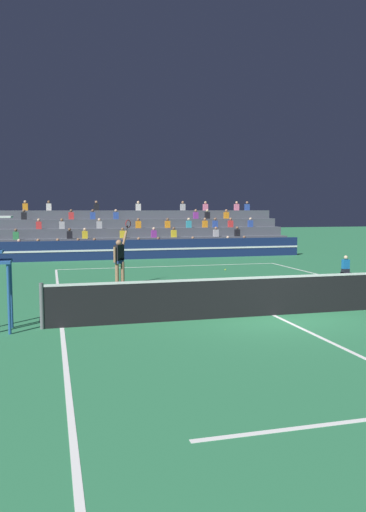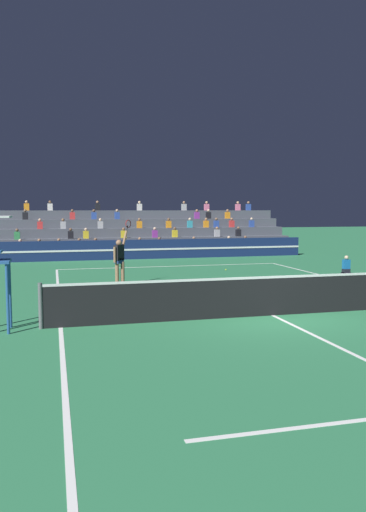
# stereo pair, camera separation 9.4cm
# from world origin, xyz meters

# --- Properties ---
(ground_plane) EXTENTS (120.00, 120.00, 0.00)m
(ground_plane) POSITION_xyz_m (0.00, 0.00, 0.00)
(ground_plane) COLOR #2D7A4C
(court_lines) EXTENTS (11.10, 23.90, 0.01)m
(court_lines) POSITION_xyz_m (0.00, 0.00, 0.00)
(court_lines) COLOR white
(court_lines) RESTS_ON ground
(tennis_net) EXTENTS (12.00, 0.10, 1.10)m
(tennis_net) POSITION_xyz_m (0.00, 0.00, 0.54)
(tennis_net) COLOR slate
(tennis_net) RESTS_ON ground
(sponsor_banner_wall) EXTENTS (18.00, 0.26, 1.10)m
(sponsor_banner_wall) POSITION_xyz_m (0.00, 15.92, 0.55)
(sponsor_banner_wall) COLOR navy
(sponsor_banner_wall) RESTS_ON ground
(bleacher_stand) EXTENTS (18.53, 4.75, 3.38)m
(bleacher_stand) POSITION_xyz_m (-0.00, 19.72, 1.02)
(bleacher_stand) COLOR #4C515B
(bleacher_stand) RESTS_ON ground
(ball_kid_courtside) EXTENTS (0.30, 0.36, 0.84)m
(ball_kid_courtside) POSITION_xyz_m (6.55, 6.78, 0.33)
(ball_kid_courtside) COLOR black
(ball_kid_courtside) RESTS_ON ground
(tennis_player) EXTENTS (0.81, 0.71, 2.48)m
(tennis_player) POSITION_xyz_m (-3.28, 6.18, 0.99)
(tennis_player) COLOR #9E7051
(tennis_player) RESTS_ON ground
(tennis_ball) EXTENTS (0.07, 0.07, 0.07)m
(tennis_ball) POSITION_xyz_m (2.08, 9.62, 0.03)
(tennis_ball) COLOR #C6DB33
(tennis_ball) RESTS_ON ground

